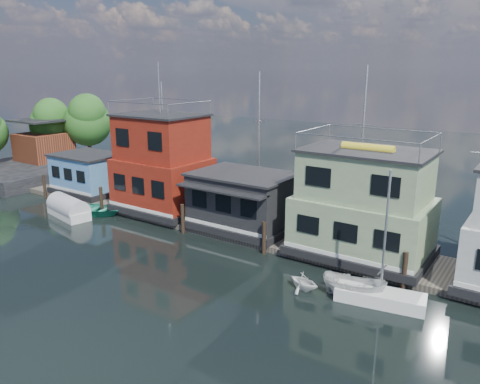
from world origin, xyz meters
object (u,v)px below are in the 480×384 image
Objects in this scene: motorboat at (354,287)px; dinghy_teal at (96,209)px; houseboat_blue at (89,173)px; dinghy_white at (304,281)px; houseboat_dark at (243,200)px; day_sailer at (380,296)px; houseboat_red at (162,165)px; tarp_runabout at (68,209)px; houseboat_green at (364,205)px.

motorboat is 0.77× the size of dinghy_teal.
dinghy_white is at bearing -13.10° from houseboat_blue.
dinghy_teal is at bearing -164.52° from houseboat_dark.
motorboat is 23.14m from dinghy_teal.
dinghy_teal is (-23.06, 1.86, -0.20)m from motorboat.
day_sailer reaches higher than dinghy_white.
motorboat reaches higher than dinghy_teal.
day_sailer is (19.96, -5.10, -3.68)m from houseboat_red.
dinghy_teal is at bearing 63.13° from tarp_runabout.
houseboat_dark is 9.07m from houseboat_green.
houseboat_blue reaches higher than dinghy_white.
houseboat_green is at bearing 0.00° from houseboat_red.
motorboat is at bearing 11.14° from tarp_runabout.
day_sailer is (3.98, 0.83, -0.08)m from dinghy_white.
houseboat_green reaches higher than houseboat_blue.
houseboat_green is 2.47× the size of motorboat.
houseboat_blue is at bearing 160.48° from day_sailer.
dinghy_white is (-1.01, -5.93, -3.05)m from houseboat_green.
houseboat_red reaches higher than motorboat.
houseboat_green is 6.28m from motorboat.
dinghy_teal is at bearing -170.82° from houseboat_green.
houseboat_green is 1.76× the size of tarp_runabout.
dinghy_white is (15.99, -5.93, -3.60)m from houseboat_red.
day_sailer is 25.74m from tarp_runabout.
houseboat_red reaches higher than dinghy_teal.
houseboat_dark reaches higher than motorboat.
motorboat is at bearing -15.98° from houseboat_red.
houseboat_red is at bearing 66.66° from motorboat.
tarp_runabout is (-1.33, -1.67, 0.22)m from dinghy_teal.
houseboat_green is 23.52m from tarp_runabout.
tarp_runabout reaches higher than motorboat.
houseboat_blue is 1.45× the size of dinghy_teal.
day_sailer is (2.96, -5.10, -3.13)m from houseboat_green.
tarp_runabout is (-5.78, -5.14, -3.42)m from houseboat_red.
motorboat is at bearing -107.16° from dinghy_teal.
tarp_runabout is (-13.78, -5.12, -1.74)m from houseboat_dark.
dinghy_white is at bearing -20.35° from houseboat_red.
tarp_runabout is at bearing 82.19° from motorboat.
dinghy_teal is 0.93× the size of tarp_runabout.
houseboat_dark is at bearing -0.14° from houseboat_red.
tarp_runabout is at bearing -167.29° from houseboat_green.
houseboat_blue is 26.53m from houseboat_green.
motorboat reaches higher than dinghy_white.
dinghy_teal is (-12.45, -3.45, -1.96)m from houseboat_dark.
houseboat_red is 17.01m from houseboat_green.
houseboat_blue is 0.86× the size of houseboat_dark.
houseboat_blue is at bearing 88.22° from dinghy_white.
houseboat_blue is 6.52m from tarp_runabout.
houseboat_green reaches higher than dinghy_white.
houseboat_blue is 26.22m from dinghy_white.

